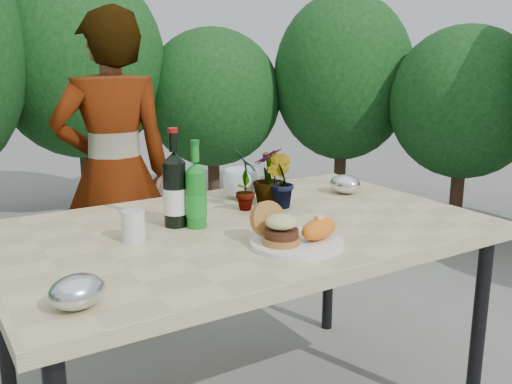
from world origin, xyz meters
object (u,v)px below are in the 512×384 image
wine_bottle (175,191)px  person (114,173)px  patio_table (243,241)px  dinner_plate (297,243)px

wine_bottle → person: person is taller
wine_bottle → person: size_ratio=0.22×
patio_table → wine_bottle: (-0.20, 0.11, 0.18)m
dinner_plate → wine_bottle: bearing=120.9°
patio_table → person: person is taller
person → dinner_plate: bearing=105.2°
person → patio_table: bearing=105.1°
wine_bottle → person: bearing=90.3°
dinner_plate → wine_bottle: wine_bottle is taller
dinner_plate → person: bearing=96.0°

